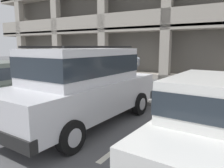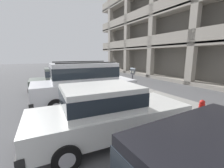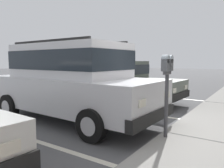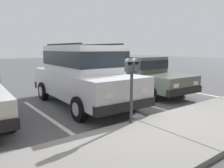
# 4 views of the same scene
# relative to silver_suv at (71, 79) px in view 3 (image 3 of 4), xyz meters

# --- Properties ---
(ground_plane) EXTENTS (80.00, 80.00, 0.10)m
(ground_plane) POSITION_rel_silver_suv_xyz_m (-0.07, 2.29, -1.14)
(ground_plane) COLOR #565659
(sidewalk) EXTENTS (40.00, 2.20, 0.12)m
(sidewalk) POSITION_rel_silver_suv_xyz_m (-0.07, 3.59, -1.03)
(sidewalk) COLOR gray
(sidewalk) RESTS_ON ground_plane
(parking_stall_lines) EXTENTS (12.78, 4.80, 0.01)m
(parking_stall_lines) POSITION_rel_silver_suv_xyz_m (1.51, 0.89, -1.08)
(parking_stall_lines) COLOR silver
(parking_stall_lines) RESTS_ON ground_plane
(silver_suv) EXTENTS (2.13, 4.84, 2.03)m
(silver_suv) POSITION_rel_silver_suv_xyz_m (0.00, 0.00, 0.00)
(silver_suv) COLOR silver
(silver_suv) RESTS_ON ground_plane
(red_sedan) EXTENTS (1.99, 4.56, 1.54)m
(red_sedan) POSITION_rel_silver_suv_xyz_m (-3.05, -0.34, -0.27)
(red_sedan) COLOR #5B665B
(red_sedan) RESTS_ON ground_plane
(parking_meter_near) EXTENTS (0.35, 0.12, 1.54)m
(parking_meter_near) POSITION_rel_silver_suv_xyz_m (0.20, 2.64, 0.18)
(parking_meter_near) COLOR #47474C
(parking_meter_near) RESTS_ON sidewalk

